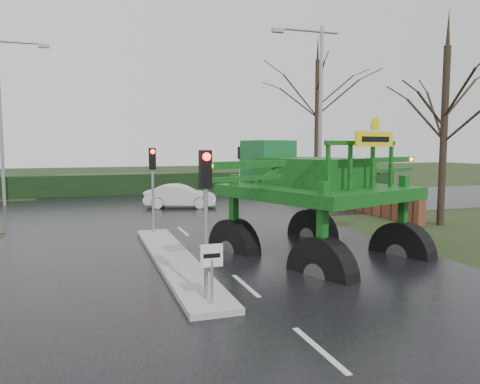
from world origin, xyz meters
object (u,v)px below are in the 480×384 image
object	(u,v)px
street_light_right	(316,102)
keep_left_sign	(212,264)
traffic_signal_mid	(153,172)
traffic_signal_far	(240,160)
white_sedan	(181,208)
street_light_left_far	(5,105)
traffic_signal_near	(206,192)
crop_sprayer	(316,181)

from	to	relation	value
street_light_right	keep_left_sign	bearing A→B (deg)	-125.12
traffic_signal_mid	traffic_signal_far	xyz separation A→B (m)	(7.80, 12.52, 0.00)
white_sedan	traffic_signal_mid	bearing A→B (deg)	178.41
traffic_signal_far	street_light_left_far	world-z (taller)	street_light_left_far
keep_left_sign	traffic_signal_far	bearing A→B (deg)	70.07
keep_left_sign	traffic_signal_near	bearing A→B (deg)	90.00
keep_left_sign	traffic_signal_far	distance (m)	22.93
keep_left_sign	street_light_right	world-z (taller)	street_light_right
keep_left_sign	white_sedan	xyz separation A→B (m)	(2.68, 17.04, -1.06)
traffic_signal_mid	traffic_signal_far	distance (m)	14.75
street_light_right	white_sedan	world-z (taller)	street_light_right
keep_left_sign	traffic_signal_near	xyz separation A→B (m)	(0.00, 0.49, 1.53)
white_sedan	traffic_signal_far	bearing A→B (deg)	-32.00
street_light_left_far	traffic_signal_mid	bearing A→B (deg)	-61.14
keep_left_sign	traffic_signal_far	xyz separation A→B (m)	(7.80, 21.51, 1.53)
traffic_signal_near	traffic_signal_far	world-z (taller)	same
traffic_signal_far	keep_left_sign	bearing A→B (deg)	70.07
traffic_signal_mid	street_light_left_far	world-z (taller)	street_light_left_far
traffic_signal_near	street_light_left_far	size ratio (longest dim) A/B	0.35
traffic_signal_far	street_light_right	bearing A→B (deg)	101.95
keep_left_sign	traffic_signal_mid	distance (m)	9.12
street_light_left_far	crop_sprayer	xyz separation A→B (m)	(10.44, -19.50, -3.36)
traffic_signal_mid	street_light_right	size ratio (longest dim) A/B	0.35
traffic_signal_near	white_sedan	bearing A→B (deg)	80.79
traffic_signal_far	white_sedan	distance (m)	7.27
traffic_signal_mid	street_light_left_far	distance (m)	14.68
traffic_signal_far	street_light_left_far	bearing A→B (deg)	0.03
traffic_signal_far	white_sedan	bearing A→B (deg)	41.15
traffic_signal_far	crop_sprayer	bearing A→B (deg)	77.71
traffic_signal_near	traffic_signal_far	bearing A→B (deg)	69.64
street_light_right	traffic_signal_far	bearing A→B (deg)	101.95
traffic_signal_near	white_sedan	xyz separation A→B (m)	(2.68, 16.55, -2.59)
street_light_right	traffic_signal_mid	bearing A→B (deg)	-154.60
street_light_left_far	white_sedan	size ratio (longest dim) A/B	2.44
traffic_signal_near	street_light_right	xyz separation A→B (m)	(9.49, 13.01, 3.40)
traffic_signal_far	traffic_signal_near	bearing A→B (deg)	69.64
white_sedan	crop_sprayer	bearing A→B (deg)	-159.85
keep_left_sign	white_sedan	distance (m)	17.28
traffic_signal_near	white_sedan	distance (m)	16.96
traffic_signal_far	street_light_left_far	distance (m)	15.08
traffic_signal_near	traffic_signal_mid	size ratio (longest dim) A/B	1.00
keep_left_sign	traffic_signal_near	distance (m)	1.61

